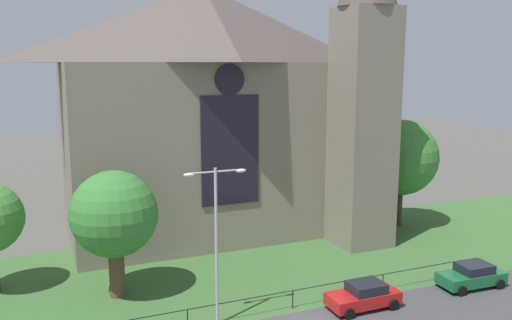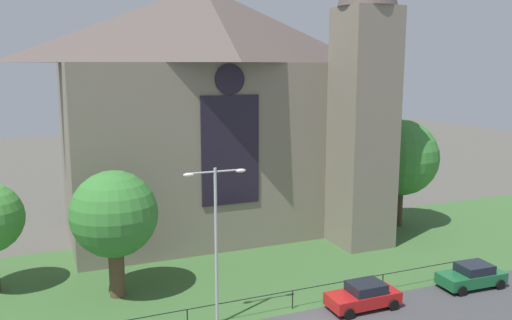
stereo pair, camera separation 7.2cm
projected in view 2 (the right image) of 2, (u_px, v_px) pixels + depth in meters
ground at (245, 264)px, 37.47m from camera, size 160.00×160.00×0.00m
grass_verge at (256, 274)px, 35.65m from camera, size 120.00×20.00×0.01m
church_building at (216, 109)px, 43.41m from camera, size 23.20×16.20×26.00m
iron_railing at (293, 293)px, 30.47m from camera, size 24.91×0.07×1.13m
tree_left_near at (114, 215)px, 31.48m from camera, size 5.17×5.17×7.73m
tree_right_far at (400, 158)px, 45.61m from camera, size 6.50×6.50×9.27m
streetlamp_near at (216, 227)px, 27.86m from camera, size 3.37×0.26×8.61m
parked_car_red at (364, 296)px, 30.62m from camera, size 4.21×2.04×1.51m
parked_car_green at (472, 276)px, 33.53m from camera, size 4.28×2.19×1.51m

